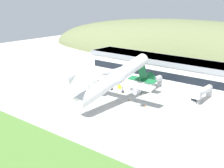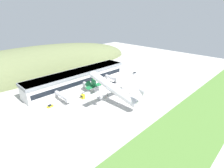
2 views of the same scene
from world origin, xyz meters
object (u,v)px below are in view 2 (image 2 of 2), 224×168
at_px(fuel_truck, 86,95).
at_px(traffic_cone_0, 106,97).
at_px(terminal_building, 78,77).
at_px(service_car_0, 135,73).
at_px(service_car_1, 114,83).
at_px(cargo_airplane, 111,88).
at_px(jetway_2, 112,78).
at_px(jetway_1, 91,86).
at_px(traffic_cone_1, 118,94).
at_px(jetway_0, 63,96).
at_px(service_car_2, 50,106).

relative_size(fuel_truck, traffic_cone_0, 11.80).
relative_size(terminal_building, service_car_0, 20.33).
bearing_deg(service_car_1, cargo_airplane, -138.60).
height_order(jetway_2, fuel_truck, jetway_2).
bearing_deg(jetway_1, terminal_building, 89.79).
xyz_separation_m(cargo_airplane, traffic_cone_1, (10.69, 4.56, -9.48)).
relative_size(jetway_0, jetway_1, 0.98).
relative_size(jetway_0, traffic_cone_1, 27.74).
xyz_separation_m(service_car_1, traffic_cone_1, (-12.13, -15.57, -0.39)).
xyz_separation_m(service_car_2, traffic_cone_1, (42.49, -17.35, -0.32)).
bearing_deg(terminal_building, traffic_cone_1, -73.94).
xyz_separation_m(jetway_0, service_car_0, (76.68, 1.48, -3.32)).
bearing_deg(fuel_truck, jetway_2, 10.82).
distance_m(jetway_0, service_car_0, 76.77).
bearing_deg(cargo_airplane, service_car_1, 41.40).
bearing_deg(fuel_truck, jetway_0, 160.72).
bearing_deg(jetway_2, service_car_2, -178.60).
bearing_deg(terminal_building, jetway_0, -145.34).
xyz_separation_m(service_car_2, traffic_cone_0, (33.22, -15.29, -0.32)).
relative_size(jetway_0, cargo_airplane, 0.31).
bearing_deg(jetway_2, traffic_cone_1, -126.29).
distance_m(cargo_airplane, fuel_truck, 20.63).
bearing_deg(service_car_0, terminal_building, 164.69).
bearing_deg(service_car_0, service_car_1, -173.95).
bearing_deg(jetway_1, service_car_1, -4.39).
height_order(service_car_0, service_car_1, service_car_0).
distance_m(service_car_2, traffic_cone_1, 45.90).
relative_size(jetway_2, traffic_cone_1, 23.55).
height_order(terminal_building, traffic_cone_1, terminal_building).
bearing_deg(fuel_truck, traffic_cone_0, -47.56).
relative_size(cargo_airplane, service_car_1, 11.86).
xyz_separation_m(jetway_0, jetway_2, (46.68, 1.28, -0.00)).
height_order(traffic_cone_0, traffic_cone_1, same).
distance_m(jetway_0, jetway_1, 23.22).
xyz_separation_m(terminal_building, service_car_0, (53.40, -14.61, -6.06)).
xyz_separation_m(jetway_0, service_car_1, (45.07, -1.87, -3.32)).
bearing_deg(traffic_cone_0, jetway_1, 91.67).
xyz_separation_m(service_car_1, traffic_cone_0, (-21.40, -13.51, -0.39)).
bearing_deg(cargo_airplane, terminal_building, 88.44).
distance_m(terminal_building, jetway_1, 16.52).
distance_m(jetway_0, cargo_airplane, 31.81).
distance_m(service_car_1, fuel_truck, 31.11).
bearing_deg(service_car_1, traffic_cone_1, -127.93).
bearing_deg(terminal_building, service_car_0, -15.31).
bearing_deg(service_car_2, jetway_2, 1.40).
height_order(jetway_0, service_car_0, jetway_0).
xyz_separation_m(terminal_building, jetway_1, (-0.06, -16.29, -2.74)).
bearing_deg(service_car_2, terminal_building, 26.24).
distance_m(terminal_building, traffic_cone_0, 32.13).
height_order(terminal_building, cargo_airplane, cargo_airplane).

